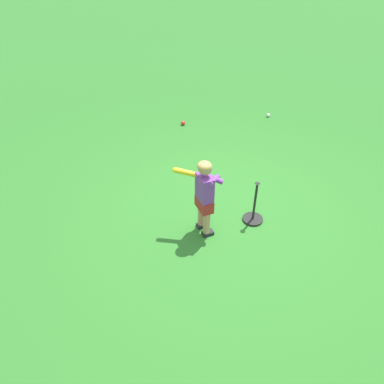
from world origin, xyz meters
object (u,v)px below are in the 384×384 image
at_px(play_ball_far_left, 268,115).
at_px(play_ball_far_right, 183,123).
at_px(child_batter, 204,191).
at_px(batting_tee, 253,214).

relative_size(play_ball_far_left, play_ball_far_right, 0.92).
bearing_deg(play_ball_far_right, child_batter, -114.75).
relative_size(play_ball_far_right, batting_tee, 0.14).
distance_m(play_ball_far_left, batting_tee, 3.35).
distance_m(play_ball_far_right, batting_tee, 3.06).
bearing_deg(play_ball_far_left, child_batter, -143.57).
bearing_deg(batting_tee, play_ball_far_left, 45.95).
bearing_deg(child_batter, play_ball_far_left, 36.43).
bearing_deg(child_batter, play_ball_far_right, 65.25).
relative_size(child_batter, play_ball_far_left, 13.95).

